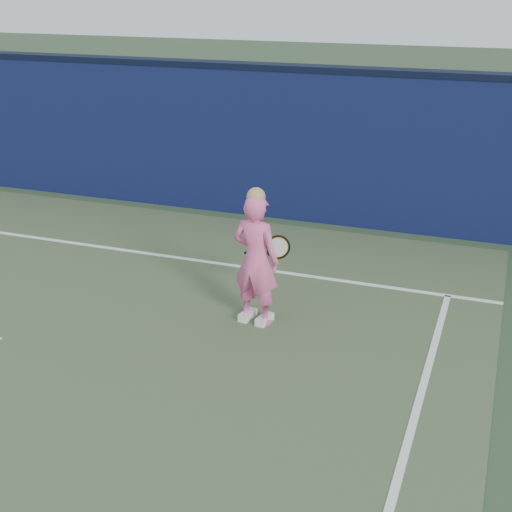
% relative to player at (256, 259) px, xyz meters
% --- Properties ---
extents(backstop_wall, '(24.00, 0.40, 2.50)m').
position_rel_player_xyz_m(backstop_wall, '(-2.66, 4.05, 0.43)').
color(backstop_wall, '#0D163B').
rests_on(backstop_wall, ground).
extents(wall_cap, '(24.00, 0.42, 0.10)m').
position_rel_player_xyz_m(wall_cap, '(-2.66, 4.05, 1.73)').
color(wall_cap, black).
rests_on(wall_cap, backstop_wall).
extents(player, '(0.65, 0.48, 1.70)m').
position_rel_player_xyz_m(player, '(0.00, 0.00, 0.00)').
color(player, pink).
rests_on(player, ground).
extents(racket, '(0.59, 0.18, 0.32)m').
position_rel_player_xyz_m(racket, '(0.08, 0.48, -0.01)').
color(racket, black).
rests_on(racket, ground).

